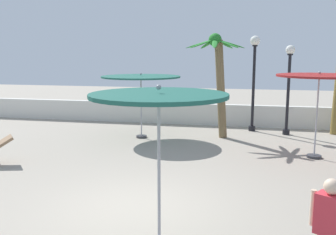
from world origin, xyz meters
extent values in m
plane|color=#9E9384|center=(0.00, 0.00, 0.00)|extent=(56.00, 56.00, 0.00)
cube|color=silver|center=(0.00, 9.89, 0.48)|extent=(25.20, 0.30, 0.97)
cylinder|color=#333338|center=(4.40, 5.05, 0.04)|extent=(0.46, 0.46, 0.08)
cylinder|color=#A5A5AD|center=(4.40, 5.05, 1.30)|extent=(0.05, 0.05, 2.61)
cylinder|color=maroon|center=(4.40, 5.05, 2.59)|extent=(2.57, 2.57, 0.06)
sphere|color=#99999E|center=(4.40, 5.05, 2.68)|extent=(0.08, 0.08, 0.08)
cylinder|color=#A5A5AD|center=(0.97, -1.78, 1.33)|extent=(0.05, 0.05, 2.67)
cylinder|color=#1E594C|center=(0.97, -1.78, 2.65)|extent=(2.11, 2.11, 0.06)
sphere|color=#99999E|center=(0.97, -1.78, 2.77)|extent=(0.08, 0.08, 0.08)
cylinder|color=#333338|center=(-1.75, 6.70, 0.04)|extent=(0.41, 0.41, 0.08)
cylinder|color=#A5A5AD|center=(-1.75, 6.70, 1.20)|extent=(0.05, 0.05, 2.40)
cylinder|color=#1E594C|center=(-1.75, 6.70, 2.38)|extent=(3.02, 3.02, 0.06)
sphere|color=#99999E|center=(-1.75, 6.70, 2.48)|extent=(0.08, 0.08, 0.08)
cylinder|color=brown|center=(1.24, 7.39, 1.88)|extent=(0.57, 0.31, 3.77)
sphere|color=#247A29|center=(0.98, 7.39, 3.76)|extent=(0.50, 0.50, 0.50)
ellipsoid|color=#247A29|center=(1.56, 7.45, 3.62)|extent=(1.13, 0.31, 0.39)
ellipsoid|color=#247A29|center=(1.30, 7.87, 3.62)|extent=(0.79, 1.04, 0.39)
ellipsoid|color=#247A29|center=(0.98, 7.96, 3.62)|extent=(0.21, 1.12, 0.39)
ellipsoid|color=#247A29|center=(0.66, 7.86, 3.62)|extent=(0.80, 1.03, 0.39)
ellipsoid|color=#247A29|center=(0.41, 7.36, 3.62)|extent=(1.12, 0.26, 0.39)
ellipsoid|color=#247A29|center=(0.55, 7.01, 3.62)|extent=(0.97, 0.89, 0.39)
ellipsoid|color=#247A29|center=(1.03, 6.82, 3.62)|extent=(0.28, 1.13, 0.39)
ellipsoid|color=#247A29|center=(1.45, 7.05, 3.62)|extent=(1.02, 0.82, 0.39)
cylinder|color=black|center=(3.84, 8.48, 0.10)|extent=(0.28, 0.28, 0.20)
cylinder|color=black|center=(3.84, 8.48, 1.61)|extent=(0.12, 0.12, 3.21)
cylinder|color=black|center=(3.84, 8.48, 3.21)|extent=(0.22, 0.22, 0.06)
sphere|color=white|center=(3.84, 8.48, 3.39)|extent=(0.36, 0.36, 0.36)
cylinder|color=black|center=(2.49, 8.94, 0.10)|extent=(0.28, 0.28, 0.20)
cylinder|color=black|center=(2.49, 8.94, 1.78)|extent=(0.12, 0.12, 3.56)
cylinder|color=black|center=(2.49, 8.94, 3.56)|extent=(0.22, 0.22, 0.06)
sphere|color=white|center=(2.49, 8.94, 3.77)|extent=(0.41, 0.41, 0.41)
cube|color=#8C6B4C|center=(-4.84, 2.45, 0.63)|extent=(0.82, 0.81, 0.38)
cube|color=#D8333F|center=(3.44, -2.07, 1.10)|extent=(0.43, 0.40, 0.58)
sphere|color=beige|center=(3.44, -2.07, 1.50)|extent=(0.22, 0.22, 0.22)
cylinder|color=beige|center=(3.24, -1.94, 1.13)|extent=(0.08, 0.08, 0.52)
camera|label=1|loc=(2.29, -7.30, 3.28)|focal=40.60mm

